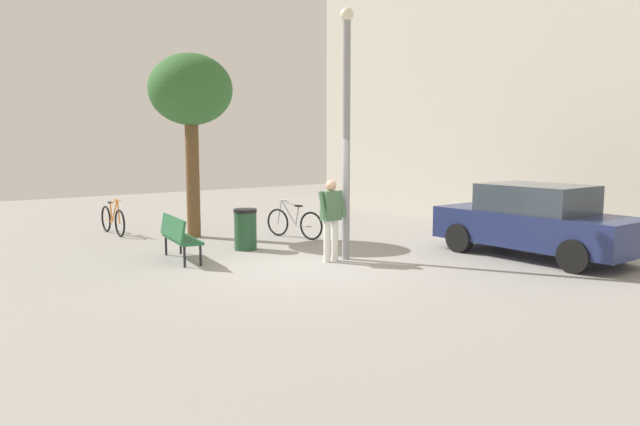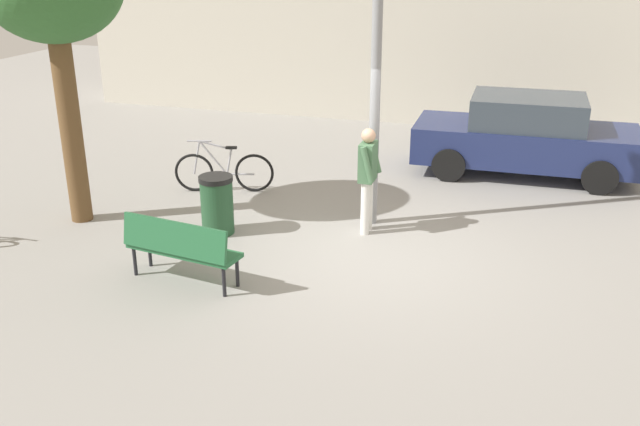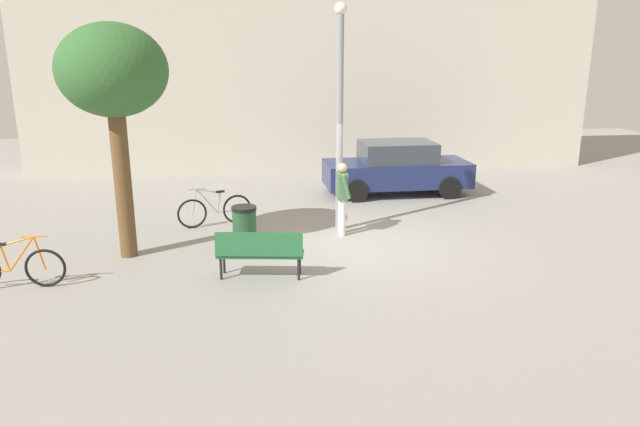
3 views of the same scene
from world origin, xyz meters
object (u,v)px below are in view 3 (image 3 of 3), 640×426
at_px(park_bench, 260,250).
at_px(bicycle_silver, 215,210).
at_px(person_by_lamppost, 342,194).
at_px(parked_car_navy, 397,168).
at_px(plaza_tree, 113,75).
at_px(bicycle_orange, 13,268).
at_px(lamppost, 340,110).
at_px(trash_bin, 245,228).

distance_m(park_bench, bicycle_silver, 3.71).
distance_m(person_by_lamppost, parked_car_navy, 4.37).
relative_size(plaza_tree, bicycle_silver, 2.64).
distance_m(plaza_tree, bicycle_orange, 3.98).
relative_size(person_by_lamppost, park_bench, 1.01).
bearing_deg(parked_car_navy, bicycle_silver, -152.96).
distance_m(park_bench, plaza_tree, 4.39).
xyz_separation_m(park_bench, bicycle_orange, (-4.36, 0.08, -0.16)).
xyz_separation_m(lamppost, person_by_lamppost, (0.01, -0.40, -1.84)).
bearing_deg(trash_bin, parked_car_navy, 45.04).
bearing_deg(park_bench, lamppost, 56.00).
xyz_separation_m(bicycle_orange, parked_car_navy, (8.54, 6.14, 0.39)).
distance_m(park_bench, parked_car_navy, 7.50).
bearing_deg(parked_car_navy, park_bench, -123.98).
xyz_separation_m(park_bench, parked_car_navy, (4.19, 6.21, 0.23)).
bearing_deg(bicycle_silver, park_bench, -74.46).
distance_m(plaza_tree, bicycle_silver, 4.16).
bearing_deg(trash_bin, park_bench, -81.04).
bearing_deg(parked_car_navy, bicycle_orange, -144.31).
xyz_separation_m(person_by_lamppost, plaza_tree, (-4.61, -0.87, 2.68)).
height_order(person_by_lamppost, plaza_tree, plaza_tree).
distance_m(person_by_lamppost, plaza_tree, 5.40).
bearing_deg(plaza_tree, parked_car_navy, 33.97).
bearing_deg(bicycle_silver, trash_bin, -68.53).
xyz_separation_m(person_by_lamppost, parked_car_navy, (2.24, 3.74, -0.19)).
xyz_separation_m(bicycle_silver, parked_car_navy, (5.18, 2.65, 0.39)).
height_order(person_by_lamppost, park_bench, person_by_lamppost).
xyz_separation_m(lamppost, bicycle_orange, (-6.29, -2.80, -2.42)).
xyz_separation_m(plaza_tree, bicycle_silver, (1.67, 1.97, -3.26)).
bearing_deg(lamppost, plaza_tree, -164.53).
relative_size(bicycle_orange, bicycle_silver, 1.03).
bearing_deg(bicycle_silver, bicycle_orange, -133.92).
relative_size(lamppost, bicycle_orange, 2.82).
height_order(park_bench, parked_car_navy, parked_car_navy).
relative_size(plaza_tree, bicycle_orange, 2.56).
bearing_deg(lamppost, bicycle_silver, 166.62).
distance_m(person_by_lamppost, park_bench, 3.17).
bearing_deg(trash_bin, bicycle_orange, -157.78).
distance_m(bicycle_silver, parked_car_navy, 5.83).
relative_size(bicycle_orange, trash_bin, 1.94).
distance_m(lamppost, bicycle_orange, 7.30).
xyz_separation_m(lamppost, trash_bin, (-2.21, -1.13, -2.34)).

